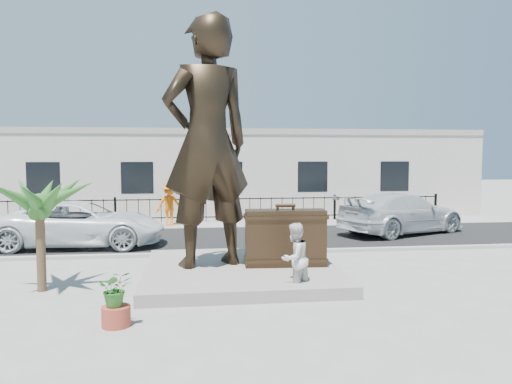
# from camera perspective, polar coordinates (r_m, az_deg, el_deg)

# --- Properties ---
(ground) EXTENTS (100.00, 100.00, 0.00)m
(ground) POSITION_cam_1_polar(r_m,az_deg,el_deg) (12.59, 1.20, -11.19)
(ground) COLOR #9E9991
(ground) RESTS_ON ground
(street) EXTENTS (40.00, 7.00, 0.01)m
(street) POSITION_cam_1_polar(r_m,az_deg,el_deg) (20.36, -2.20, -5.19)
(street) COLOR black
(street) RESTS_ON ground
(curb) EXTENTS (40.00, 0.25, 0.12)m
(curb) POSITION_cam_1_polar(r_m,az_deg,el_deg) (16.92, -1.11, -6.95)
(curb) COLOR #A5A399
(curb) RESTS_ON ground
(far_sidewalk) EXTENTS (40.00, 2.50, 0.02)m
(far_sidewalk) POSITION_cam_1_polar(r_m,az_deg,el_deg) (24.29, -3.07, -3.63)
(far_sidewalk) COLOR #9E9991
(far_sidewalk) RESTS_ON ground
(plinth) EXTENTS (5.20, 5.20, 0.30)m
(plinth) POSITION_cam_1_polar(r_m,az_deg,el_deg) (13.93, -1.79, -9.03)
(plinth) COLOR gray
(plinth) RESTS_ON ground
(fence) EXTENTS (22.00, 0.10, 1.20)m
(fence) POSITION_cam_1_polar(r_m,az_deg,el_deg) (25.01, -3.21, -2.04)
(fence) COLOR black
(fence) RESTS_ON ground
(building) EXTENTS (28.00, 7.00, 4.40)m
(building) POSITION_cam_1_polar(r_m,az_deg,el_deg) (29.07, -3.84, 2.01)
(building) COLOR silver
(building) RESTS_ON ground
(statue) EXTENTS (2.88, 2.35, 6.80)m
(statue) POSITION_cam_1_polar(r_m,az_deg,el_deg) (13.71, -5.63, 5.70)
(statue) COLOR black
(statue) RESTS_ON plinth
(suitcase) EXTENTS (2.23, 0.82, 1.55)m
(suitcase) POSITION_cam_1_polar(r_m,az_deg,el_deg) (13.84, 3.36, -5.23)
(suitcase) COLOR #342416
(suitcase) RESTS_ON plinth
(tourist) EXTENTS (1.06, 1.03, 1.72)m
(tourist) POSITION_cam_1_polar(r_m,az_deg,el_deg) (12.15, 4.42, -7.58)
(tourist) COLOR silver
(tourist) RESTS_ON ground
(car_white) EXTENTS (6.06, 2.99, 1.65)m
(car_white) POSITION_cam_1_polar(r_m,az_deg,el_deg) (19.33, -19.31, -3.45)
(car_white) COLOR white
(car_white) RESTS_ON street
(car_silver) EXTENTS (6.43, 4.60, 1.73)m
(car_silver) POSITION_cam_1_polar(r_m,az_deg,el_deg) (22.16, 16.28, -2.31)
(car_silver) COLOR silver
(car_silver) RESTS_ON street
(worker) EXTENTS (1.46, 1.12, 2.00)m
(worker) POSITION_cam_1_polar(r_m,az_deg,el_deg) (23.83, -9.84, -1.40)
(worker) COLOR orange
(worker) RESTS_ON far_sidewalk
(palm_tree) EXTENTS (1.80, 1.80, 3.20)m
(palm_tree) POSITION_cam_1_polar(r_m,az_deg,el_deg) (13.60, -23.24, -10.37)
(palm_tree) COLOR #295D21
(palm_tree) RESTS_ON ground
(planter) EXTENTS (0.56, 0.56, 0.40)m
(planter) POSITION_cam_1_polar(r_m,az_deg,el_deg) (10.43, -15.70, -13.51)
(planter) COLOR #A63D2C
(planter) RESTS_ON ground
(shrub) EXTENTS (0.74, 0.67, 0.71)m
(shrub) POSITION_cam_1_polar(r_m,az_deg,el_deg) (10.27, -15.76, -10.56)
(shrub) COLOR #2C6A22
(shrub) RESTS_ON planter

